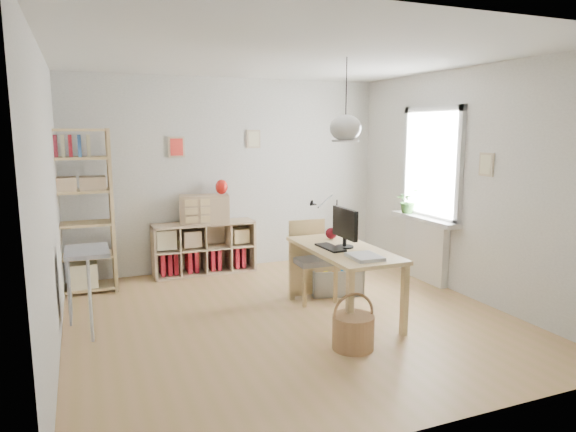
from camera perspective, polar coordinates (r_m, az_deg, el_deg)
name	(u,v)px	position (r m, az deg, el deg)	size (l,w,h in m)	color
ground	(290,318)	(5.59, 0.21, -11.23)	(4.50, 4.50, 0.00)	tan
room_shell	(346,128)	(5.32, 6.42, 9.69)	(4.50, 4.50, 4.50)	white
window_unit	(432,164)	(6.88, 15.72, 5.61)	(0.07, 1.16, 1.46)	white
radiator	(426,251)	(7.03, 15.06, -3.77)	(0.10, 0.80, 0.80)	silver
windowsill	(424,219)	(6.92, 14.89, -0.35)	(0.22, 1.20, 0.06)	silver
desk	(343,256)	(5.49, 6.15, -4.49)	(0.70, 1.50, 0.75)	tan
cube_shelf	(202,252)	(7.27, -9.52, -3.95)	(1.40, 0.38, 0.72)	tan
tall_bookshelf	(77,205)	(6.69, -22.35, 1.16)	(0.80, 0.38, 2.00)	tan
side_table	(80,268)	(5.35, -22.06, -5.40)	(0.40, 0.55, 0.85)	gray
chair	(311,255)	(6.05, 2.62, -4.35)	(0.46, 0.46, 0.93)	gray
wicker_basket	(353,330)	(4.84, 7.25, -12.50)	(0.39, 0.38, 0.53)	olive
storage_chest	(335,274)	(6.43, 5.22, -6.45)	(0.77, 0.83, 0.66)	silver
monitor	(345,226)	(5.43, 6.34, -1.08)	(0.19, 0.48, 0.42)	black
keyboard	(330,248)	(5.42, 4.72, -3.51)	(0.16, 0.42, 0.02)	black
task_lamp	(323,211)	(5.97, 3.96, 0.56)	(0.41, 0.15, 0.44)	black
yarn_ball	(331,233)	(5.88, 4.82, -1.94)	(0.13, 0.13, 0.13)	#4D0A13
paper_tray	(365,257)	(5.04, 8.52, -4.50)	(0.28, 0.34, 0.03)	silver
drawer_chest	(204,209)	(7.12, -9.29, 0.79)	(0.67, 0.30, 0.38)	tan
red_vase	(222,187)	(7.15, -7.39, 3.23)	(0.17, 0.17, 0.20)	#A4130D
potted_plant	(408,201)	(7.15, 13.15, 1.65)	(0.30, 0.26, 0.33)	#2C5A21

